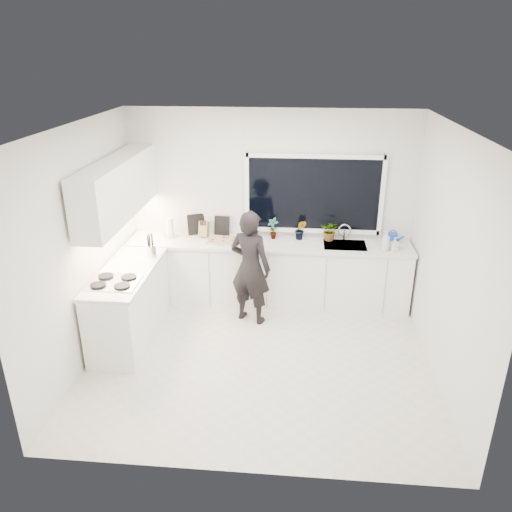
# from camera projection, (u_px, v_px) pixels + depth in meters

# --- Properties ---
(floor) EXTENTS (4.00, 3.50, 0.02)m
(floor) POSITION_uv_depth(u_px,v_px,m) (260.00, 358.00, 5.96)
(floor) COLOR beige
(floor) RESTS_ON ground
(wall_back) EXTENTS (4.00, 0.02, 2.70)m
(wall_back) POSITION_uv_depth(u_px,v_px,m) (270.00, 206.00, 7.05)
(wall_back) COLOR white
(wall_back) RESTS_ON ground
(wall_left) EXTENTS (0.02, 3.50, 2.70)m
(wall_left) POSITION_uv_depth(u_px,v_px,m) (82.00, 247.00, 5.61)
(wall_left) COLOR white
(wall_left) RESTS_ON ground
(wall_right) EXTENTS (0.02, 3.50, 2.70)m
(wall_right) POSITION_uv_depth(u_px,v_px,m) (449.00, 260.00, 5.27)
(wall_right) COLOR white
(wall_right) RESTS_ON ground
(ceiling) EXTENTS (4.00, 3.50, 0.02)m
(ceiling) POSITION_uv_depth(u_px,v_px,m) (260.00, 126.00, 4.91)
(ceiling) COLOR white
(ceiling) RESTS_ON wall_back
(window) EXTENTS (1.80, 0.02, 1.00)m
(window) POSITION_uv_depth(u_px,v_px,m) (314.00, 194.00, 6.89)
(window) COLOR black
(window) RESTS_ON wall_back
(base_cabinets_back) EXTENTS (3.92, 0.58, 0.88)m
(base_cabinets_back) POSITION_uv_depth(u_px,v_px,m) (268.00, 274.00, 7.12)
(base_cabinets_back) COLOR white
(base_cabinets_back) RESTS_ON floor
(base_cabinets_left) EXTENTS (0.58, 1.60, 0.88)m
(base_cabinets_left) POSITION_uv_depth(u_px,v_px,m) (130.00, 305.00, 6.25)
(base_cabinets_left) COLOR white
(base_cabinets_left) RESTS_ON floor
(countertop_back) EXTENTS (3.94, 0.62, 0.04)m
(countertop_back) POSITION_uv_depth(u_px,v_px,m) (269.00, 244.00, 6.93)
(countertop_back) COLOR silver
(countertop_back) RESTS_ON base_cabinets_back
(countertop_left) EXTENTS (0.62, 1.60, 0.04)m
(countertop_left) POSITION_uv_depth(u_px,v_px,m) (126.00, 272.00, 6.07)
(countertop_left) COLOR silver
(countertop_left) RESTS_ON base_cabinets_left
(upper_cabinets) EXTENTS (0.34, 2.10, 0.70)m
(upper_cabinets) POSITION_uv_depth(u_px,v_px,m) (118.00, 188.00, 6.04)
(upper_cabinets) COLOR white
(upper_cabinets) RESTS_ON wall_left
(sink) EXTENTS (0.58, 0.42, 0.14)m
(sink) POSITION_uv_depth(u_px,v_px,m) (345.00, 248.00, 6.87)
(sink) COLOR silver
(sink) RESTS_ON countertop_back
(faucet) EXTENTS (0.03, 0.03, 0.22)m
(faucet) POSITION_uv_depth(u_px,v_px,m) (344.00, 232.00, 6.99)
(faucet) COLOR silver
(faucet) RESTS_ON countertop_back
(stovetop) EXTENTS (0.56, 0.48, 0.03)m
(stovetop) POSITION_uv_depth(u_px,v_px,m) (114.00, 282.00, 5.74)
(stovetop) COLOR black
(stovetop) RESTS_ON countertop_left
(person) EXTENTS (0.66, 0.55, 1.55)m
(person) POSITION_uv_depth(u_px,v_px,m) (250.00, 267.00, 6.50)
(person) COLOR black
(person) RESTS_ON floor
(pizza_tray) EXTENTS (0.48, 0.38, 0.03)m
(pizza_tray) POSITION_uv_depth(u_px,v_px,m) (225.00, 241.00, 6.95)
(pizza_tray) COLOR silver
(pizza_tray) RESTS_ON countertop_back
(pizza) EXTENTS (0.44, 0.34, 0.01)m
(pizza) POSITION_uv_depth(u_px,v_px,m) (225.00, 240.00, 6.95)
(pizza) COLOR red
(pizza) RESTS_ON pizza_tray
(watering_can) EXTENTS (0.18, 0.18, 0.13)m
(watering_can) POSITION_uv_depth(u_px,v_px,m) (392.00, 238.00, 6.91)
(watering_can) COLOR #1243AF
(watering_can) RESTS_ON countertop_back
(paper_towel_roll) EXTENTS (0.14, 0.14, 0.26)m
(paper_towel_roll) POSITION_uv_depth(u_px,v_px,m) (170.00, 228.00, 7.10)
(paper_towel_roll) COLOR white
(paper_towel_roll) RESTS_ON countertop_back
(knife_block) EXTENTS (0.15, 0.12, 0.22)m
(knife_block) POSITION_uv_depth(u_px,v_px,m) (204.00, 229.00, 7.10)
(knife_block) COLOR olive
(knife_block) RESTS_ON countertop_back
(utensil_crock) EXTENTS (0.15, 0.15, 0.16)m
(utensil_crock) POSITION_uv_depth(u_px,v_px,m) (151.00, 251.00, 6.43)
(utensil_crock) COLOR silver
(utensil_crock) RESTS_ON countertop_left
(picture_frame_large) EXTENTS (0.22, 0.04, 0.28)m
(picture_frame_large) POSITION_uv_depth(u_px,v_px,m) (222.00, 226.00, 7.16)
(picture_frame_large) COLOR black
(picture_frame_large) RESTS_ON countertop_back
(picture_frame_small) EXTENTS (0.24, 0.12, 0.30)m
(picture_frame_small) POSITION_uv_depth(u_px,v_px,m) (196.00, 224.00, 7.19)
(picture_frame_small) COLOR black
(picture_frame_small) RESTS_ON countertop_back
(herb_plants) EXTENTS (1.34, 0.29, 0.30)m
(herb_plants) POSITION_uv_depth(u_px,v_px,m) (303.00, 230.00, 6.99)
(herb_plants) COLOR #26662D
(herb_plants) RESTS_ON countertop_back
(soap_bottles) EXTENTS (0.23, 0.12, 0.27)m
(soap_bottles) POSITION_uv_depth(u_px,v_px,m) (389.00, 242.00, 6.61)
(soap_bottles) COLOR #D8BF66
(soap_bottles) RESTS_ON countertop_back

